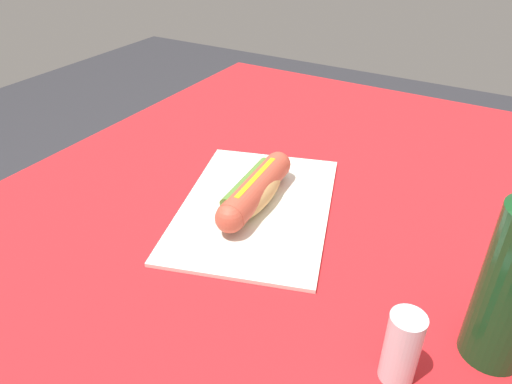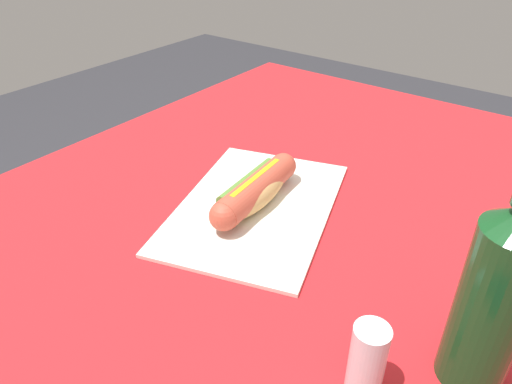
% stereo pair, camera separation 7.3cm
% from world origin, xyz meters
% --- Properties ---
extents(dining_table, '(1.13, 0.94, 0.78)m').
position_xyz_m(dining_table, '(0.00, 0.00, 0.64)').
color(dining_table, brown).
rests_on(dining_table, ground).
extents(paper_wrapper, '(0.39, 0.32, 0.01)m').
position_xyz_m(paper_wrapper, '(-0.07, 0.05, 0.78)').
color(paper_wrapper, silver).
rests_on(paper_wrapper, dining_table).
extents(hot_dog, '(0.21, 0.07, 0.05)m').
position_xyz_m(hot_dog, '(-0.07, 0.05, 0.81)').
color(hot_dog, tan).
rests_on(hot_dog, paper_wrapper).
extents(soda_bottle, '(0.07, 0.07, 0.25)m').
position_xyz_m(soda_bottle, '(-0.18, -0.31, 0.89)').
color(soda_bottle, '#14471E').
rests_on(soda_bottle, dining_table).
extents(salt_shaker, '(0.04, 0.04, 0.09)m').
position_xyz_m(salt_shaker, '(-0.26, -0.23, 0.82)').
color(salt_shaker, silver).
rests_on(salt_shaker, dining_table).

